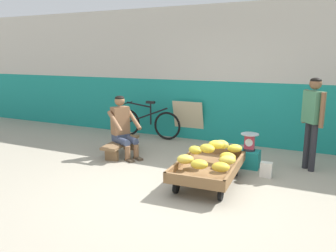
{
  "coord_description": "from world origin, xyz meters",
  "views": [
    {
      "loc": [
        1.79,
        -4.02,
        1.89
      ],
      "look_at": [
        -0.48,
        0.79,
        0.75
      ],
      "focal_mm": 35.77,
      "sensor_mm": 36.0,
      "label": 1
    }
  ],
  "objects_px": {
    "weighing_scale": "(250,142)",
    "shopping_bag": "(266,170)",
    "plastic_crate": "(249,159)",
    "customer_adult": "(313,114)",
    "low_bench": "(121,145)",
    "bicycle_near_left": "(147,123)",
    "vendor_seated": "(123,127)",
    "sign_board": "(189,120)",
    "banana_cart": "(208,168)"
  },
  "relations": [
    {
      "from": "weighing_scale",
      "to": "shopping_bag",
      "type": "bearing_deg",
      "value": -44.37
    },
    {
      "from": "plastic_crate",
      "to": "customer_adult",
      "type": "relative_size",
      "value": 0.24
    },
    {
      "from": "low_bench",
      "to": "shopping_bag",
      "type": "relative_size",
      "value": 4.7
    },
    {
      "from": "low_bench",
      "to": "bicycle_near_left",
      "type": "distance_m",
      "value": 1.42
    },
    {
      "from": "vendor_seated",
      "to": "shopping_bag",
      "type": "distance_m",
      "value": 2.69
    },
    {
      "from": "low_bench",
      "to": "vendor_seated",
      "type": "xyz_separation_m",
      "value": [
        0.08,
        -0.04,
        0.37
      ]
    },
    {
      "from": "shopping_bag",
      "to": "sign_board",
      "type": "bearing_deg",
      "value": 139.33
    },
    {
      "from": "customer_adult",
      "to": "bicycle_near_left",
      "type": "bearing_deg",
      "value": 167.5
    },
    {
      "from": "vendor_seated",
      "to": "banana_cart",
      "type": "bearing_deg",
      "value": -19.04
    },
    {
      "from": "banana_cart",
      "to": "bicycle_near_left",
      "type": "distance_m",
      "value": 3.04
    },
    {
      "from": "plastic_crate",
      "to": "weighing_scale",
      "type": "relative_size",
      "value": 1.2
    },
    {
      "from": "plastic_crate",
      "to": "banana_cart",
      "type": "bearing_deg",
      "value": -111.13
    },
    {
      "from": "bicycle_near_left",
      "to": "weighing_scale",
      "type": "bearing_deg",
      "value": -23.11
    },
    {
      "from": "low_bench",
      "to": "customer_adult",
      "type": "bearing_deg",
      "value": 10.63
    },
    {
      "from": "shopping_bag",
      "to": "plastic_crate",
      "type": "bearing_deg",
      "value": 135.53
    },
    {
      "from": "vendor_seated",
      "to": "shopping_bag",
      "type": "relative_size",
      "value": 4.75
    },
    {
      "from": "weighing_scale",
      "to": "plastic_crate",
      "type": "bearing_deg",
      "value": 90.0
    },
    {
      "from": "plastic_crate",
      "to": "shopping_bag",
      "type": "xyz_separation_m",
      "value": [
        0.35,
        -0.34,
        -0.03
      ]
    },
    {
      "from": "bicycle_near_left",
      "to": "customer_adult",
      "type": "xyz_separation_m",
      "value": [
        3.51,
        -0.78,
        0.6
      ]
    },
    {
      "from": "shopping_bag",
      "to": "banana_cart",
      "type": "bearing_deg",
      "value": -138.24
    },
    {
      "from": "vendor_seated",
      "to": "plastic_crate",
      "type": "height_order",
      "value": "vendor_seated"
    },
    {
      "from": "weighing_scale",
      "to": "bicycle_near_left",
      "type": "distance_m",
      "value": 2.81
    },
    {
      "from": "sign_board",
      "to": "plastic_crate",
      "type": "bearing_deg",
      "value": -39.82
    },
    {
      "from": "low_bench",
      "to": "vendor_seated",
      "type": "bearing_deg",
      "value": -27.32
    },
    {
      "from": "weighing_scale",
      "to": "bicycle_near_left",
      "type": "bearing_deg",
      "value": 156.89
    },
    {
      "from": "sign_board",
      "to": "customer_adult",
      "type": "bearing_deg",
      "value": -22.32
    },
    {
      "from": "shopping_bag",
      "to": "weighing_scale",
      "type": "bearing_deg",
      "value": 135.63
    },
    {
      "from": "banana_cart",
      "to": "plastic_crate",
      "type": "distance_m",
      "value": 1.07
    },
    {
      "from": "banana_cart",
      "to": "customer_adult",
      "type": "distance_m",
      "value": 2.0
    },
    {
      "from": "vendor_seated",
      "to": "weighing_scale",
      "type": "distance_m",
      "value": 2.33
    },
    {
      "from": "bicycle_near_left",
      "to": "shopping_bag",
      "type": "xyz_separation_m",
      "value": [
        2.93,
        -1.44,
        -0.23
      ]
    },
    {
      "from": "vendor_seated",
      "to": "weighing_scale",
      "type": "bearing_deg",
      "value": 8.34
    },
    {
      "from": "low_bench",
      "to": "sign_board",
      "type": "relative_size",
      "value": 1.29
    },
    {
      "from": "banana_cart",
      "to": "bicycle_near_left",
      "type": "height_order",
      "value": "bicycle_near_left"
    },
    {
      "from": "low_bench",
      "to": "shopping_bag",
      "type": "bearing_deg",
      "value": -0.94
    },
    {
      "from": "plastic_crate",
      "to": "bicycle_near_left",
      "type": "height_order",
      "value": "bicycle_near_left"
    },
    {
      "from": "banana_cart",
      "to": "plastic_crate",
      "type": "bearing_deg",
      "value": 68.87
    },
    {
      "from": "plastic_crate",
      "to": "customer_adult",
      "type": "distance_m",
      "value": 1.27
    },
    {
      "from": "customer_adult",
      "to": "shopping_bag",
      "type": "relative_size",
      "value": 6.38
    },
    {
      "from": "low_bench",
      "to": "weighing_scale",
      "type": "height_order",
      "value": "weighing_scale"
    },
    {
      "from": "banana_cart",
      "to": "weighing_scale",
      "type": "height_order",
      "value": "weighing_scale"
    },
    {
      "from": "low_bench",
      "to": "weighing_scale",
      "type": "distance_m",
      "value": 2.41
    },
    {
      "from": "vendor_seated",
      "to": "customer_adult",
      "type": "bearing_deg",
      "value": 11.57
    },
    {
      "from": "bicycle_near_left",
      "to": "vendor_seated",
      "type": "bearing_deg",
      "value": -78.79
    },
    {
      "from": "vendor_seated",
      "to": "shopping_bag",
      "type": "height_order",
      "value": "vendor_seated"
    },
    {
      "from": "banana_cart",
      "to": "low_bench",
      "type": "distance_m",
      "value": 2.11
    },
    {
      "from": "vendor_seated",
      "to": "sign_board",
      "type": "xyz_separation_m",
      "value": [
        0.64,
        1.73,
        -0.13
      ]
    },
    {
      "from": "weighing_scale",
      "to": "sign_board",
      "type": "relative_size",
      "value": 0.34
    },
    {
      "from": "vendor_seated",
      "to": "weighing_scale",
      "type": "xyz_separation_m",
      "value": [
        2.3,
        0.34,
        -0.11
      ]
    },
    {
      "from": "customer_adult",
      "to": "shopping_bag",
      "type": "bearing_deg",
      "value": -131.09
    }
  ]
}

